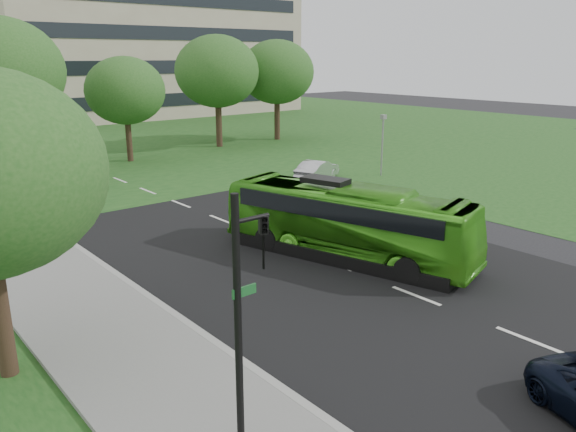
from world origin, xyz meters
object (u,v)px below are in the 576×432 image
object	(u,v)px
tree_park_c	(125,91)
bus	(347,222)
sedan	(317,170)
traffic_light	(245,305)
tree_park_b	(0,71)
tree_park_d	(217,72)
tree_park_e	(277,72)
office_building	(143,20)
camera_pole	(383,137)

from	to	relation	value
tree_park_c	bus	bearing A→B (deg)	-95.66
sedan	traffic_light	bearing A→B (deg)	112.26
tree_park_b	tree_park_d	bearing A→B (deg)	10.61
tree_park_d	sedan	world-z (taller)	tree_park_d
tree_park_b	tree_park_e	distance (m)	25.18
office_building	tree_park_b	world-z (taller)	office_building
bus	sedan	world-z (taller)	bus
office_building	sedan	world-z (taller)	office_building
office_building	camera_pole	distance (m)	51.50
tree_park_d	tree_park_e	distance (m)	6.75
tree_park_e	bus	world-z (taller)	tree_park_e
office_building	tree_park_c	xyz separation A→B (m)	(-18.40, -33.89, -7.16)
traffic_light	bus	bearing A→B (deg)	52.68
bus	camera_pole	world-z (taller)	camera_pole
tree_park_c	sedan	bearing A→B (deg)	-66.18
tree_park_c	tree_park_d	world-z (taller)	tree_park_d
tree_park_d	sedan	xyz separation A→B (m)	(-2.94, -16.06, -5.87)
office_building	camera_pole	bearing A→B (deg)	-98.75
tree_park_d	bus	bearing A→B (deg)	-113.34
office_building	tree_park_b	bearing A→B (deg)	-127.46
tree_park_d	tree_park_b	bearing A→B (deg)	-169.39
bus	camera_pole	distance (m)	16.48
office_building	tree_park_c	size ratio (longest dim) A/B	5.10
camera_pole	tree_park_b	bearing A→B (deg)	137.63
tree_park_e	camera_pole	distance (m)	19.01
tree_park_c	bus	size ratio (longest dim) A/B	0.75
tree_park_d	bus	xyz separation A→B (m)	(-11.84, -27.45, -5.07)
tree_park_c	tree_park_d	distance (m)	9.51
sedan	tree_park_d	bearing A→B (deg)	-32.17
office_building	sedan	bearing A→B (deg)	-104.02
office_building	tree_park_d	xyz separation A→B (m)	(-9.11, -32.21, -5.96)
office_building	tree_park_c	bearing A→B (deg)	-118.50
tree_park_b	camera_pole	bearing A→B (deg)	-36.20
bus	traffic_light	xyz separation A→B (m)	(-9.85, -6.77, 1.75)
tree_park_e	bus	distance (m)	33.62
tree_park_d	camera_pole	distance (m)	18.22
sedan	traffic_light	distance (m)	26.23
tree_park_b	tree_park_d	distance (m)	18.50
tree_park_c	tree_park_e	world-z (taller)	tree_park_e
tree_park_b	tree_park_c	xyz separation A→B (m)	(8.89, 1.73, -1.59)
camera_pole	office_building	bearing A→B (deg)	75.08
tree_park_d	camera_pole	world-z (taller)	tree_park_d
office_building	traffic_light	size ratio (longest dim) A/B	7.32
tree_park_d	camera_pole	size ratio (longest dim) A/B	2.35
office_building	tree_park_d	bearing A→B (deg)	-105.80
tree_park_b	tree_park_c	size ratio (longest dim) A/B	1.31
office_building	bus	xyz separation A→B (m)	(-20.96, -59.66, -11.03)
tree_park_b	sedan	distance (m)	20.77
tree_park_b	tree_park_c	bearing A→B (deg)	11.02
tree_park_c	camera_pole	xyz separation A→B (m)	(10.71, -16.07, -2.69)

